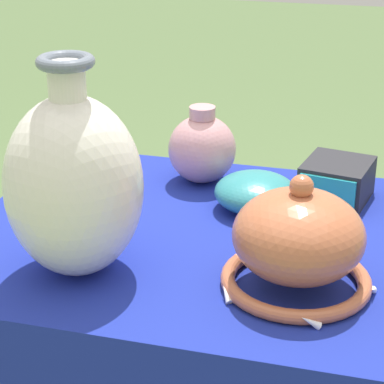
{
  "coord_description": "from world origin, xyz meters",
  "views": [
    {
      "loc": [
        0.22,
        -1.11,
        1.34
      ],
      "look_at": [
        -0.04,
        -0.12,
        0.89
      ],
      "focal_mm": 70.0,
      "sensor_mm": 36.0,
      "label": 1
    }
  ],
  "objects_px": {
    "jar_round_rose": "(202,148)",
    "pot_squat_porcelain": "(74,172)",
    "vase_tall_bulbous": "(74,184)",
    "vase_dome_bell": "(298,243)",
    "mosaic_tile_box": "(337,181)",
    "bowl_shallow_teal": "(256,192)"
  },
  "relations": [
    {
      "from": "vase_dome_bell",
      "to": "bowl_shallow_teal",
      "type": "bearing_deg",
      "value": 113.23
    },
    {
      "from": "vase_tall_bulbous",
      "to": "vase_dome_bell",
      "type": "relative_size",
      "value": 1.44
    },
    {
      "from": "vase_tall_bulbous",
      "to": "bowl_shallow_teal",
      "type": "bearing_deg",
      "value": 52.69
    },
    {
      "from": "vase_tall_bulbous",
      "to": "vase_dome_bell",
      "type": "xyz_separation_m",
      "value": [
        0.33,
        0.04,
        -0.07
      ]
    },
    {
      "from": "jar_round_rose",
      "to": "mosaic_tile_box",
      "type": "bearing_deg",
      "value": -4.65
    },
    {
      "from": "vase_tall_bulbous",
      "to": "jar_round_rose",
      "type": "height_order",
      "value": "vase_tall_bulbous"
    },
    {
      "from": "pot_squat_porcelain",
      "to": "mosaic_tile_box",
      "type": "bearing_deg",
      "value": 9.82
    },
    {
      "from": "jar_round_rose",
      "to": "pot_squat_porcelain",
      "type": "relative_size",
      "value": 1.03
    },
    {
      "from": "vase_tall_bulbous",
      "to": "mosaic_tile_box",
      "type": "distance_m",
      "value": 0.53
    },
    {
      "from": "vase_dome_bell",
      "to": "bowl_shallow_teal",
      "type": "height_order",
      "value": "vase_dome_bell"
    },
    {
      "from": "bowl_shallow_teal",
      "to": "pot_squat_porcelain",
      "type": "distance_m",
      "value": 0.36
    },
    {
      "from": "jar_round_rose",
      "to": "pot_squat_porcelain",
      "type": "bearing_deg",
      "value": -154.87
    },
    {
      "from": "vase_dome_bell",
      "to": "pot_squat_porcelain",
      "type": "xyz_separation_m",
      "value": [
        -0.46,
        0.25,
        -0.04
      ]
    },
    {
      "from": "vase_tall_bulbous",
      "to": "jar_round_rose",
      "type": "relative_size",
      "value": 2.2
    },
    {
      "from": "vase_dome_bell",
      "to": "bowl_shallow_teal",
      "type": "distance_m",
      "value": 0.28
    },
    {
      "from": "vase_dome_bell",
      "to": "pot_squat_porcelain",
      "type": "relative_size",
      "value": 1.58
    },
    {
      "from": "jar_round_rose",
      "to": "pot_squat_porcelain",
      "type": "height_order",
      "value": "jar_round_rose"
    },
    {
      "from": "mosaic_tile_box",
      "to": "jar_round_rose",
      "type": "distance_m",
      "value": 0.27
    },
    {
      "from": "vase_tall_bulbous",
      "to": "mosaic_tile_box",
      "type": "relative_size",
      "value": 2.25
    },
    {
      "from": "vase_dome_bell",
      "to": "vase_tall_bulbous",
      "type": "bearing_deg",
      "value": -173.58
    },
    {
      "from": "jar_round_rose",
      "to": "vase_dome_bell",
      "type": "bearing_deg",
      "value": -56.63
    },
    {
      "from": "bowl_shallow_teal",
      "to": "pot_squat_porcelain",
      "type": "relative_size",
      "value": 1.01
    }
  ]
}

